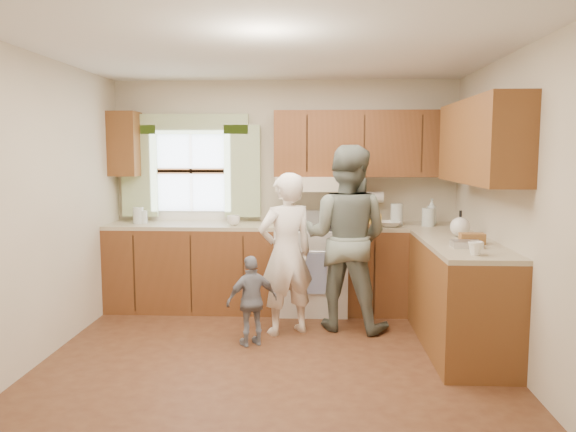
# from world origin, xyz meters

# --- Properties ---
(room) EXTENTS (3.80, 3.80, 3.80)m
(room) POSITION_xyz_m (0.00, 0.00, 1.25)
(room) COLOR #472416
(room) RESTS_ON ground
(kitchen_fixtures) EXTENTS (3.80, 2.25, 2.15)m
(kitchen_fixtures) POSITION_xyz_m (0.61, 1.08, 0.84)
(kitchen_fixtures) COLOR #46250F
(kitchen_fixtures) RESTS_ON ground
(stove) EXTENTS (0.76, 0.67, 1.07)m
(stove) POSITION_xyz_m (0.30, 1.44, 0.47)
(stove) COLOR silver
(stove) RESTS_ON ground
(woman_left) EXTENTS (0.66, 0.58, 1.52)m
(woman_left) POSITION_xyz_m (0.07, 0.66, 0.76)
(woman_left) COLOR white
(woman_left) RESTS_ON ground
(woman_right) EXTENTS (1.03, 0.91, 1.78)m
(woman_right) POSITION_xyz_m (0.64, 0.85, 0.89)
(woman_right) COLOR #1E382A
(woman_right) RESTS_ON ground
(child) EXTENTS (0.51, 0.39, 0.81)m
(child) POSITION_xyz_m (-0.21, 0.30, 0.40)
(child) COLOR gray
(child) RESTS_ON ground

